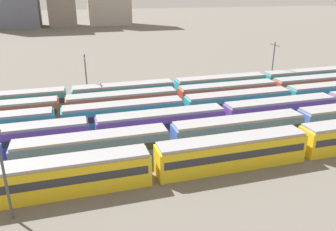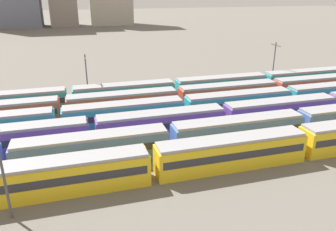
# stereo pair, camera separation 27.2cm
# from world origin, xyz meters

# --- Properties ---
(ground_plane) EXTENTS (600.00, 600.00, 0.00)m
(ground_plane) POSITION_xyz_m (0.00, 13.00, 0.00)
(ground_plane) COLOR #666059
(train_track_0) EXTENTS (112.50, 3.06, 3.75)m
(train_track_0) POSITION_xyz_m (36.45, 0.00, 1.90)
(train_track_0) COLOR yellow
(train_track_0) RESTS_ON ground_plane
(train_track_1) EXTENTS (112.50, 3.06, 3.75)m
(train_track_1) POSITION_xyz_m (39.97, 5.20, 1.90)
(train_track_1) COLOR #4C70BC
(train_track_1) RESTS_ON ground_plane
(train_track_2) EXTENTS (74.70, 3.06, 3.75)m
(train_track_2) POSITION_xyz_m (30.83, 10.40, 1.90)
(train_track_2) COLOR #6B429E
(train_track_2) RESTS_ON ground_plane
(train_track_3) EXTENTS (74.70, 3.06, 3.75)m
(train_track_3) POSITION_xyz_m (26.43, 15.60, 1.90)
(train_track_3) COLOR teal
(train_track_3) RESTS_ON ground_plane
(train_track_4) EXTENTS (112.50, 3.06, 3.75)m
(train_track_4) POSITION_xyz_m (45.95, 20.80, 1.90)
(train_track_4) COLOR #BC4C38
(train_track_4) RESTS_ON ground_plane
(train_track_5) EXTENTS (112.50, 3.06, 3.75)m
(train_track_5) POSITION_xyz_m (47.02, 26.00, 1.90)
(train_track_5) COLOR teal
(train_track_5) RESTS_ON ground_plane
(catenary_pole_0) EXTENTS (0.24, 3.20, 8.72)m
(catenary_pole_0) POSITION_xyz_m (3.63, -3.01, 4.89)
(catenary_pole_0) COLOR #4C4C51
(catenary_pole_0) RESTS_ON ground_plane
(catenary_pole_1) EXTENTS (0.24, 3.20, 9.23)m
(catenary_pole_1) POSITION_xyz_m (50.73, 29.04, 5.15)
(catenary_pole_1) COLOR #4C4C51
(catenary_pole_1) RESTS_ON ground_plane
(catenary_pole_3) EXTENTS (0.24, 3.20, 8.73)m
(catenary_pole_3) POSITION_xyz_m (12.47, 29.19, 4.89)
(catenary_pole_3) COLOR #4C4C51
(catenary_pole_3) RESTS_ON ground_plane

